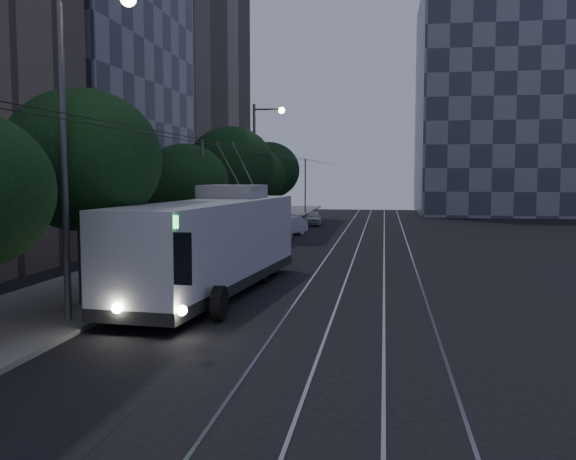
{
  "coord_description": "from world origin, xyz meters",
  "views": [
    {
      "loc": [
        3.24,
        -19.57,
        4.38
      ],
      "look_at": [
        -0.19,
        3.26,
        2.36
      ],
      "focal_mm": 40.0,
      "sensor_mm": 36.0,
      "label": 1
    }
  ],
  "objects_px": {
    "car_white_b": "(264,233)",
    "streetlamp_near": "(76,122)",
    "pickup_silver": "(221,252)",
    "streetlamp_far": "(260,156)",
    "trolleybus": "(214,244)",
    "car_white_c": "(285,226)",
    "car_white_d": "(313,218)",
    "car_white_a": "(273,235)"
  },
  "relations": [
    {
      "from": "car_white_b",
      "to": "streetlamp_near",
      "type": "distance_m",
      "value": 22.51
    },
    {
      "from": "pickup_silver",
      "to": "car_white_b",
      "type": "height_order",
      "value": "pickup_silver"
    },
    {
      "from": "pickup_silver",
      "to": "streetlamp_far",
      "type": "xyz_separation_m",
      "value": [
        -1.1,
        15.2,
        4.89
      ]
    },
    {
      "from": "trolleybus",
      "to": "car_white_c",
      "type": "xyz_separation_m",
      "value": [
        -0.82,
        22.19,
        -1.13
      ]
    },
    {
      "from": "car_white_d",
      "to": "streetlamp_far",
      "type": "height_order",
      "value": "streetlamp_far"
    },
    {
      "from": "trolleybus",
      "to": "streetlamp_far",
      "type": "distance_m",
      "value": 22.18
    },
    {
      "from": "car_white_a",
      "to": "car_white_d",
      "type": "xyz_separation_m",
      "value": [
        0.71,
        16.0,
        -0.05
      ]
    },
    {
      "from": "car_white_b",
      "to": "car_white_d",
      "type": "xyz_separation_m",
      "value": [
        1.33,
        15.5,
        -0.07
      ]
    },
    {
      "from": "car_white_a",
      "to": "car_white_c",
      "type": "relative_size",
      "value": 0.94
    },
    {
      "from": "trolleybus",
      "to": "streetlamp_near",
      "type": "height_order",
      "value": "streetlamp_near"
    },
    {
      "from": "pickup_silver",
      "to": "car_white_d",
      "type": "distance_m",
      "value": 25.5
    },
    {
      "from": "trolleybus",
      "to": "car_white_d",
      "type": "height_order",
      "value": "trolleybus"
    },
    {
      "from": "streetlamp_near",
      "to": "streetlamp_far",
      "type": "distance_m",
      "value": 27.13
    },
    {
      "from": "car_white_a",
      "to": "streetlamp_near",
      "type": "bearing_deg",
      "value": -111.65
    },
    {
      "from": "car_white_b",
      "to": "car_white_c",
      "type": "relative_size",
      "value": 1.15
    },
    {
      "from": "pickup_silver",
      "to": "car_white_d",
      "type": "relative_size",
      "value": 1.42
    },
    {
      "from": "car_white_d",
      "to": "streetlamp_near",
      "type": "distance_m",
      "value": 37.83
    },
    {
      "from": "pickup_silver",
      "to": "car_white_d",
      "type": "height_order",
      "value": "pickup_silver"
    },
    {
      "from": "car_white_b",
      "to": "car_white_c",
      "type": "xyz_separation_m",
      "value": [
        0.41,
        5.73,
        -0.01
      ]
    },
    {
      "from": "car_white_a",
      "to": "streetlamp_far",
      "type": "relative_size",
      "value": 0.42
    },
    {
      "from": "car_white_c",
      "to": "trolleybus",
      "type": "bearing_deg",
      "value": -64.84
    },
    {
      "from": "streetlamp_far",
      "to": "car_white_c",
      "type": "bearing_deg",
      "value": 16.12
    },
    {
      "from": "car_white_a",
      "to": "car_white_b",
      "type": "bearing_deg",
      "value": 124.53
    },
    {
      "from": "car_white_c",
      "to": "streetlamp_far",
      "type": "bearing_deg",
      "value": -140.84
    },
    {
      "from": "trolleybus",
      "to": "pickup_silver",
      "type": "xyz_separation_m",
      "value": [
        -1.4,
        6.51,
        -1.1
      ]
    },
    {
      "from": "pickup_silver",
      "to": "car_white_a",
      "type": "bearing_deg",
      "value": 106.21
    },
    {
      "from": "streetlamp_near",
      "to": "trolleybus",
      "type": "bearing_deg",
      "value": 65.31
    },
    {
      "from": "pickup_silver",
      "to": "car_white_b",
      "type": "bearing_deg",
      "value": 110.02
    },
    {
      "from": "car_white_c",
      "to": "car_white_d",
      "type": "relative_size",
      "value": 1.14
    },
    {
      "from": "pickup_silver",
      "to": "trolleybus",
      "type": "bearing_deg",
      "value": -56.88
    },
    {
      "from": "car_white_c",
      "to": "car_white_d",
      "type": "xyz_separation_m",
      "value": [
        0.92,
        9.77,
        -0.07
      ]
    },
    {
      "from": "car_white_a",
      "to": "streetlamp_far",
      "type": "bearing_deg",
      "value": 91.54
    },
    {
      "from": "pickup_silver",
      "to": "car_white_d",
      "type": "xyz_separation_m",
      "value": [
        1.5,
        25.45,
        -0.1
      ]
    },
    {
      "from": "car_white_c",
      "to": "streetlamp_far",
      "type": "xyz_separation_m",
      "value": [
        -1.67,
        -0.48,
        4.92
      ]
    },
    {
      "from": "car_white_d",
      "to": "car_white_c",
      "type": "bearing_deg",
      "value": -100.28
    },
    {
      "from": "car_white_a",
      "to": "pickup_silver",
      "type": "bearing_deg",
      "value": -111.4
    },
    {
      "from": "trolleybus",
      "to": "streetlamp_near",
      "type": "distance_m",
      "value": 7.19
    },
    {
      "from": "pickup_silver",
      "to": "car_white_c",
      "type": "distance_m",
      "value": 15.69
    },
    {
      "from": "car_white_c",
      "to": "streetlamp_near",
      "type": "height_order",
      "value": "streetlamp_near"
    },
    {
      "from": "car_white_a",
      "to": "streetlamp_near",
      "type": "relative_size",
      "value": 0.41
    },
    {
      "from": "trolleybus",
      "to": "car_white_c",
      "type": "height_order",
      "value": "trolleybus"
    },
    {
      "from": "car_white_c",
      "to": "streetlamp_far",
      "type": "height_order",
      "value": "streetlamp_far"
    }
  ]
}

